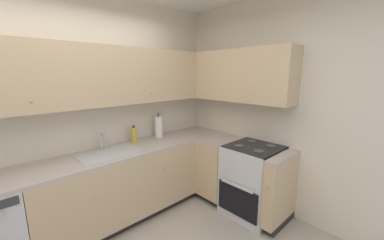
% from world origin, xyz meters
% --- Properties ---
extents(wall_back, '(4.10, 0.05, 2.68)m').
position_xyz_m(wall_back, '(0.00, 1.46, 1.34)').
color(wall_back, beige).
rests_on(wall_back, ground_plane).
extents(wall_right, '(0.05, 2.97, 2.68)m').
position_xyz_m(wall_right, '(2.02, 0.00, 1.34)').
color(wall_right, beige).
rests_on(wall_right, ground_plane).
extents(lower_cabinets_back, '(1.92, 0.62, 0.85)m').
position_xyz_m(lower_cabinets_back, '(0.44, 1.14, 0.43)').
color(lower_cabinets_back, tan).
rests_on(lower_cabinets_back, ground_plane).
extents(countertop_back, '(3.13, 0.60, 0.03)m').
position_xyz_m(countertop_back, '(0.44, 1.14, 0.86)').
color(countertop_back, '#B7A89E').
rests_on(countertop_back, lower_cabinets_back).
extents(lower_cabinets_right, '(0.62, 1.16, 0.85)m').
position_xyz_m(lower_cabinets_right, '(1.70, 0.39, 0.43)').
color(lower_cabinets_right, tan).
rests_on(lower_cabinets_right, ground_plane).
extents(countertop_right, '(0.60, 1.16, 0.03)m').
position_xyz_m(countertop_right, '(1.70, 0.39, 0.86)').
color(countertop_right, '#B7A89E').
rests_on(countertop_right, lower_cabinets_right).
extents(oven_range, '(0.68, 0.62, 1.03)m').
position_xyz_m(oven_range, '(1.72, 0.12, 0.45)').
color(oven_range, silver).
rests_on(oven_range, ground_plane).
extents(upper_cabinets_back, '(2.81, 0.34, 0.66)m').
position_xyz_m(upper_cabinets_back, '(0.28, 1.28, 1.74)').
color(upper_cabinets_back, tan).
extents(upper_cabinets_right, '(0.32, 1.69, 0.66)m').
position_xyz_m(upper_cabinets_right, '(1.84, 0.59, 1.74)').
color(upper_cabinets_right, tan).
extents(sink, '(0.68, 0.40, 0.10)m').
position_xyz_m(sink, '(0.32, 1.11, 0.84)').
color(sink, '#B7B7BC').
rests_on(sink, countertop_back).
extents(faucet, '(0.07, 0.16, 0.20)m').
position_xyz_m(faucet, '(0.33, 1.31, 1.00)').
color(faucet, silver).
rests_on(faucet, countertop_back).
extents(soap_bottle, '(0.07, 0.07, 0.23)m').
position_xyz_m(soap_bottle, '(0.74, 1.32, 0.98)').
color(soap_bottle, gold).
rests_on(soap_bottle, countertop_back).
extents(paper_towel_roll, '(0.11, 0.11, 0.36)m').
position_xyz_m(paper_towel_roll, '(1.12, 1.30, 1.03)').
color(paper_towel_roll, white).
rests_on(paper_towel_roll, countertop_back).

